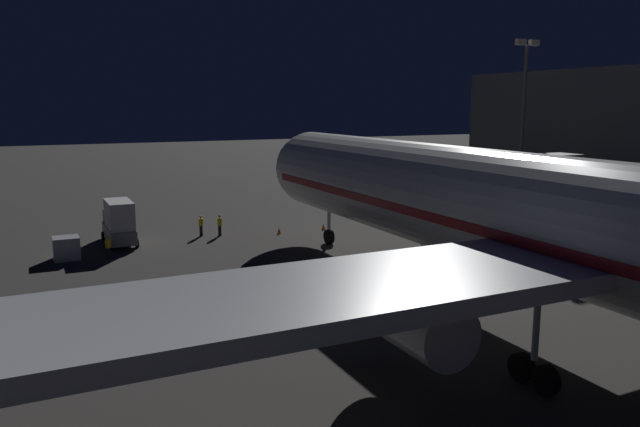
{
  "coord_description": "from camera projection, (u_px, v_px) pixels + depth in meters",
  "views": [
    {
      "loc": [
        22.12,
        28.23,
        11.36
      ],
      "look_at": [
        3.0,
        -11.28,
        3.5
      ],
      "focal_mm": 34.34,
      "sensor_mm": 36.0,
      "label": 1
    }
  ],
  "objects": [
    {
      "name": "jet_bridge",
      "position": [
        476.0,
        174.0,
        48.11
      ],
      "size": [
        17.79,
        3.4,
        7.46
      ],
      "color": "#9E9E99",
      "rests_on": "ground_plane"
    },
    {
      "name": "baggage_container_near_belt",
      "position": [
        66.0,
        248.0,
        45.33
      ],
      "size": [
        1.84,
        1.79,
        1.68
      ],
      "primitive_type": "cube",
      "color": "#B7BABF",
      "rests_on": "ground_plane"
    },
    {
      "name": "traffic_cone_nose_port",
      "position": [
        324.0,
        226.0,
        56.25
      ],
      "size": [
        0.36,
        0.36,
        0.55
      ],
      "primitive_type": "cone",
      "color": "orange",
      "rests_on": "ground_plane"
    },
    {
      "name": "airliner_at_gate",
      "position": [
        577.0,
        229.0,
        27.44
      ],
      "size": [
        51.87,
        63.48,
        19.09
      ],
      "color": "silver",
      "rests_on": "ground_plane"
    },
    {
      "name": "apron_floodlight_mast",
      "position": [
        523.0,
        113.0,
        64.26
      ],
      "size": [
        2.9,
        0.5,
        17.94
      ],
      "color": "#59595E",
      "rests_on": "ground_plane"
    },
    {
      "name": "traffic_cone_nose_starboard",
      "position": [
        279.0,
        231.0,
        54.36
      ],
      "size": [
        0.36,
        0.36,
        0.55
      ],
      "primitive_type": "cone",
      "color": "orange",
      "rests_on": "ground_plane"
    },
    {
      "name": "ops_van",
      "position": [
        119.0,
        222.0,
        50.08
      ],
      "size": [
        2.36,
        5.9,
        3.68
      ],
      "color": "slate",
      "rests_on": "ground_plane"
    },
    {
      "name": "ground_crew_marshaller_fwd",
      "position": [
        220.0,
        224.0,
        53.34
      ],
      "size": [
        0.4,
        0.4,
        1.86
      ],
      "color": "black",
      "rests_on": "ground_plane"
    },
    {
      "name": "ground_plane",
      "position": [
        447.0,
        297.0,
        36.5
      ],
      "size": [
        320.0,
        320.0,
        0.0
      ],
      "primitive_type": "plane",
      "color": "#383533"
    },
    {
      "name": "ground_crew_near_nose_gear",
      "position": [
        201.0,
        225.0,
        53.24
      ],
      "size": [
        0.4,
        0.4,
        1.85
      ],
      "color": "black",
      "rests_on": "ground_plane"
    },
    {
      "name": "ground_crew_by_belt_loader",
      "position": [
        108.0,
        246.0,
        45.62
      ],
      "size": [
        0.4,
        0.4,
        1.72
      ],
      "color": "black",
      "rests_on": "ground_plane"
    }
  ]
}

